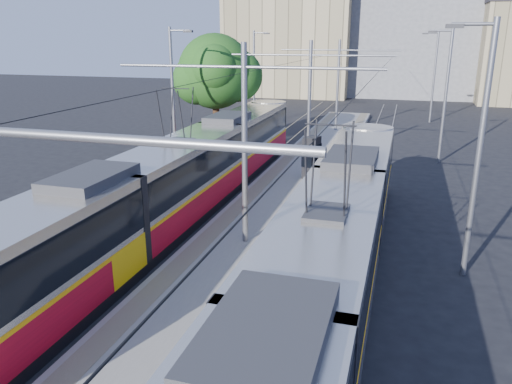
% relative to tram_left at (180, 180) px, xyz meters
% --- Properties ---
extents(platform, '(4.00, 50.00, 0.30)m').
position_rel_tram_left_xyz_m(platform, '(3.60, 6.78, -1.56)').
color(platform, gray).
rests_on(platform, ground).
extents(tactile_strip_left, '(0.70, 50.00, 0.01)m').
position_rel_tram_left_xyz_m(tactile_strip_left, '(2.15, 6.78, -1.40)').
color(tactile_strip_left, gray).
rests_on(tactile_strip_left, platform).
extents(tactile_strip_right, '(0.70, 50.00, 0.01)m').
position_rel_tram_left_xyz_m(tactile_strip_right, '(5.05, 6.78, -1.40)').
color(tactile_strip_right, gray).
rests_on(tactile_strip_right, platform).
extents(rails, '(8.71, 70.00, 0.03)m').
position_rel_tram_left_xyz_m(rails, '(3.60, 6.78, -1.69)').
color(rails, gray).
rests_on(rails, ground).
extents(tram_left, '(2.43, 30.35, 5.50)m').
position_rel_tram_left_xyz_m(tram_left, '(0.00, 0.00, 0.00)').
color(tram_left, black).
rests_on(tram_left, ground).
extents(tram_right, '(2.43, 27.76, 5.50)m').
position_rel_tram_left_xyz_m(tram_right, '(7.20, -6.89, 0.15)').
color(tram_right, black).
rests_on(tram_right, ground).
extents(catenary, '(9.20, 70.00, 7.00)m').
position_rel_tram_left_xyz_m(catenary, '(3.60, 3.93, 2.82)').
color(catenary, gray).
rests_on(catenary, platform).
extents(street_lamps, '(15.18, 38.22, 8.00)m').
position_rel_tram_left_xyz_m(street_lamps, '(3.60, 10.78, 2.48)').
color(street_lamps, gray).
rests_on(street_lamps, ground).
extents(shelter, '(0.92, 1.15, 2.22)m').
position_rel_tram_left_xyz_m(shelter, '(4.34, 6.90, -0.25)').
color(shelter, black).
rests_on(shelter, platform).
extents(tree, '(5.32, 4.92, 7.73)m').
position_rel_tram_left_xyz_m(tree, '(-2.89, 12.93, 3.52)').
color(tree, '#382314').
rests_on(tree, ground).
extents(building_left, '(16.32, 12.24, 14.54)m').
position_rel_tram_left_xyz_m(building_left, '(-6.40, 49.78, 5.57)').
color(building_left, tan).
rests_on(building_left, ground).
extents(building_centre, '(18.36, 14.28, 14.35)m').
position_rel_tram_left_xyz_m(building_centre, '(9.60, 53.78, 5.48)').
color(building_centre, gray).
rests_on(building_centre, ground).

